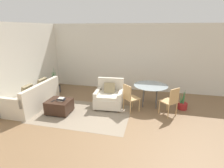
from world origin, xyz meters
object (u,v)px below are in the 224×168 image
Objects in this scene: tv_remote_primary at (53,101)px; potted_plant at (55,87)px; couch at (35,99)px; book_stack at (61,99)px; dining_table at (151,87)px; ottoman at (59,106)px; dining_chair_near_left at (130,96)px; potted_plant_small at (182,105)px; dining_chair_near_right at (171,100)px; armchair at (109,97)px.

potted_plant reaches higher than tv_remote_primary.
couch is at bearing -85.72° from potted_plant.
potted_plant is (-1.23, 1.68, -0.27)m from book_stack.
potted_plant reaches higher than dining_table.
ottoman is 0.80× the size of dining_chair_near_left.
dining_table is at bearing -6.42° from potted_plant.
potted_plant is 3.46m from dining_chair_near_left.
potted_plant reaches higher than book_stack.
dining_table is (3.90, -0.44, 0.45)m from potted_plant.
potted_plant reaches higher than couch.
tv_remote_primary is 2.37m from dining_chair_near_left.
book_stack is 0.21× the size of dining_table.
potted_plant_small reaches higher than book_stack.
dining_chair_near_right is at bearing 0.00° from dining_chair_near_left.
potted_plant is at bearing 94.28° from couch.
couch reaches higher than dining_table.
ottoman is 2.23m from dining_chair_near_left.
book_stack is 0.26× the size of dining_chair_near_left.
ottoman is at bearing -55.74° from potted_plant.
armchair is 5.62× the size of tv_remote_primary.
potted_plant is (-1.15, 1.69, -0.03)m from ottoman.
dining_chair_near_left is at bearing 16.28° from ottoman.
couch is at bearing -174.79° from dining_chair_near_right.
ottoman is 0.80× the size of dining_chair_near_right.
potted_plant is 1.21× the size of dining_chair_near_right.
couch is 8.24× the size of book_stack.
tv_remote_primary is at bearing -157.99° from book_stack.
couch is 2.68× the size of ottoman.
armchair reaches higher than dining_table.
dining_chair_near_left is 1.00× the size of dining_chair_near_right.
tv_remote_primary is at bearing -168.65° from dining_chair_near_right.
couch is 1.77× the size of potted_plant.
dining_table is (1.35, 0.40, 0.31)m from armchair.
tv_remote_primary is at bearing -148.81° from armchair.
tv_remote_primary is (-1.54, -0.93, 0.09)m from armchair.
dining_chair_near_left reaches higher than ottoman.
dining_chair_near_right is at bearing -6.56° from armchair.
tv_remote_primary is at bearing -155.24° from dining_table.
potted_plant_small is (1.07, -0.06, -0.50)m from dining_table.
ottoman is 3.05m from dining_table.
dining_chair_near_left is 1.33× the size of potted_plant_small.
armchair reaches higher than potted_plant_small.
book_stack is at bearing -162.37° from potted_plant_small.
tv_remote_primary is 0.15× the size of dining_table.
potted_plant_small is (3.96, 1.28, -0.28)m from tv_remote_primary.
book_stack is 2.95m from dining_table.
couch is 0.96m from tv_remote_primary.
potted_plant_small is (4.86, 0.98, -0.14)m from couch.
armchair is 1.07× the size of dining_chair_near_right.
armchair reaches higher than couch.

